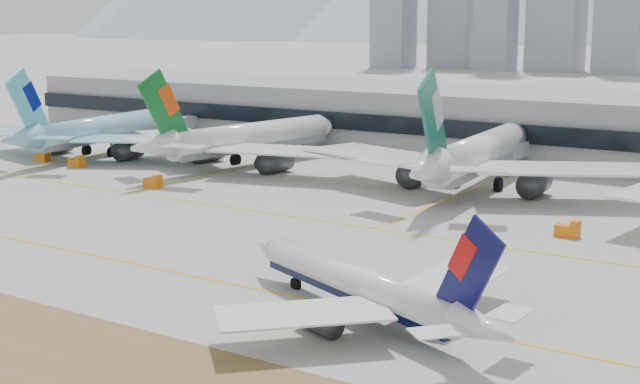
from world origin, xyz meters
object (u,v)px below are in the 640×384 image
Objects in this scene: taxiing_airliner at (365,288)px; widebody_eva at (244,140)px; widebody_cathay at (476,156)px; terminal at (511,123)px; widebody_korean at (95,132)px.

widebody_eva is (-73.61, 72.87, 2.44)m from taxiing_airliner.
widebody_cathay is at bearing -79.58° from widebody_eva.
terminal reaches higher than taxiing_airliner.
widebody_eva is at bearing -22.54° from taxiing_airliner.
widebody_cathay reaches higher than terminal.
terminal is (-11.36, 46.87, 0.97)m from widebody_cathay.
widebody_cathay is at bearing -52.82° from taxiing_airliner.
widebody_eva is 53.44m from widebody_cathay.
taxiing_airliner is 103.61m from widebody_eva.
taxiing_airliner is at bearing -127.09° from widebody_eva.
widebody_eva is 0.22× the size of terminal.
widebody_cathay is 48.24m from terminal.
taxiing_airliner is at bearing -170.99° from widebody_cathay.
widebody_korean is at bearing 108.06° from widebody_eva.
terminal is (42.01, 49.48, 1.50)m from widebody_eva.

